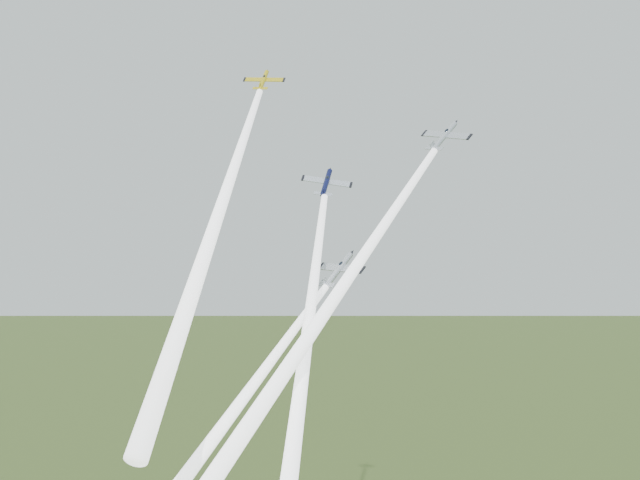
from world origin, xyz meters
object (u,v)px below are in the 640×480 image
(plane_navy, at_px, (326,183))
(plane_silver_right, at_px, (444,136))
(plane_yellow, at_px, (263,80))
(plane_silver_low, at_px, (338,270))

(plane_navy, xyz_separation_m, plane_silver_right, (17.69, 0.45, 5.76))
(plane_navy, distance_m, plane_silver_right, 18.61)
(plane_yellow, distance_m, plane_navy, 19.67)
(plane_navy, distance_m, plane_silver_low, 15.27)
(plane_yellow, xyz_separation_m, plane_silver_low, (16.54, -8.09, -28.55))
(plane_yellow, relative_size, plane_navy, 0.87)
(plane_yellow, xyz_separation_m, plane_navy, (11.22, -0.98, -16.13))
(plane_yellow, height_order, plane_silver_right, plane_yellow)
(plane_yellow, bearing_deg, plane_silver_low, -43.18)
(plane_yellow, distance_m, plane_silver_low, 33.97)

